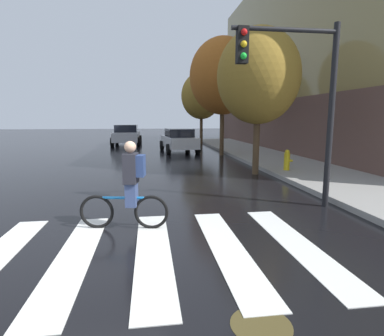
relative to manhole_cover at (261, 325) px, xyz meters
name	(u,v)px	position (x,y,z in m)	size (l,w,h in m)	color
ground_plane	(85,256)	(-2.12, 1.93, 0.00)	(120.00, 120.00, 0.00)	black
crosswalk_stripes	(115,254)	(-1.67, 1.93, 0.00)	(6.56, 3.60, 0.01)	silver
manhole_cover	(261,325)	(0.00, 0.00, 0.00)	(0.64, 0.64, 0.01)	#473D1E
sedan_mid	(179,140)	(0.76, 16.78, 0.75)	(2.32, 4.38, 1.46)	silver
sedan_far	(127,135)	(-2.85, 22.39, 0.82)	(2.23, 4.66, 1.60)	#B7B7BC
cyclist	(130,186)	(-1.49, 3.06, 0.84)	(1.70, 0.39, 1.69)	black
traffic_light_near	(299,84)	(2.25, 3.98, 2.86)	(2.47, 0.28, 4.20)	black
fire_hydrant	(287,160)	(4.08, 8.32, 0.53)	(0.33, 0.22, 0.78)	gold
street_tree_near	(258,76)	(2.88, 8.42, 3.60)	(3.00, 3.00, 5.34)	#4C3823
street_tree_mid	(223,76)	(3.01, 14.59, 4.40)	(3.67, 3.67, 6.52)	#4C3823
street_tree_far	(201,96)	(3.14, 22.35, 3.88)	(3.23, 3.23, 5.75)	#4C3823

